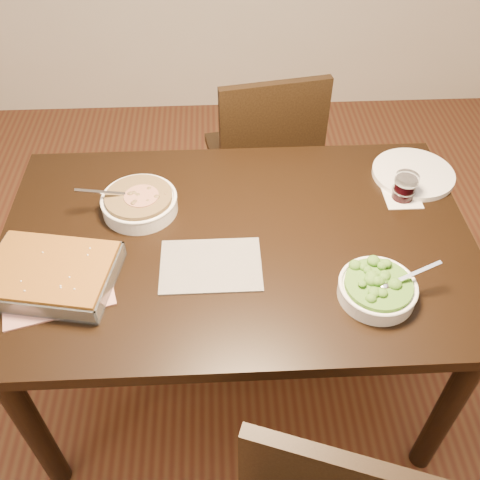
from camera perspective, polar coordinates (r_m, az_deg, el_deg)
The scene contains 11 objects.
ground at distance 2.17m, azimuth -0.26°, elevation -13.94°, with size 4.00×4.00×0.00m, color #492215.
table at distance 1.65m, azimuth -0.34°, elevation -2.13°, with size 1.40×0.90×0.75m.
magazine_a at distance 1.52m, azimuth -18.86°, elevation -4.87°, with size 0.29×0.21×0.01m, color #A4332F.
magazine_b at distance 1.50m, azimuth -3.13°, elevation -2.70°, with size 0.28×0.20×0.01m, color #25242C.
coaster at distance 1.79m, azimuth 16.88°, elevation 4.37°, with size 0.11×0.11×0.00m, color white.
stew_bowl at distance 1.67m, azimuth -10.68°, elevation 3.99°, with size 0.26×0.23×0.09m.
broccoli_bowl at distance 1.45m, azimuth 14.45°, elevation -5.04°, with size 0.23×0.21×0.08m.
baking_dish at distance 1.53m, azimuth -19.55°, elevation -3.46°, with size 0.38×0.31×0.06m.
wine_tumbler at distance 1.76m, azimuth 17.19°, elevation 5.49°, with size 0.07×0.07×0.08m.
dinner_plate at distance 1.88m, azimuth 17.98°, elevation 6.75°, with size 0.27×0.27×0.02m, color silver.
chair_far at distance 2.31m, azimuth 2.66°, elevation 9.02°, with size 0.49×0.49×0.90m.
Camera 1 is at (-0.04, -1.12, 1.86)m, focal length 40.00 mm.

